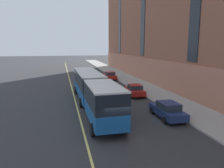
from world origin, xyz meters
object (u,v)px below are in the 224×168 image
at_px(parked_car_red_4, 110,76).
at_px(parked_car_navy_1, 167,110).
at_px(parked_car_red_3, 135,90).
at_px(city_bus, 93,89).

bearing_deg(parked_car_red_4, parked_car_navy_1, -89.74).
distance_m(parked_car_red_3, parked_car_red_4, 14.57).
relative_size(parked_car_navy_1, parked_car_red_4, 1.02).
bearing_deg(parked_car_red_3, city_bus, -146.62).
bearing_deg(city_bus, parked_car_red_3, 33.38).
height_order(city_bus, parked_car_navy_1, city_bus).
relative_size(city_bus, parked_car_red_4, 3.93).
height_order(parked_car_red_3, parked_car_red_4, same).
bearing_deg(parked_car_red_3, parked_car_navy_1, -90.01).
bearing_deg(parked_car_navy_1, parked_car_red_3, 89.99).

